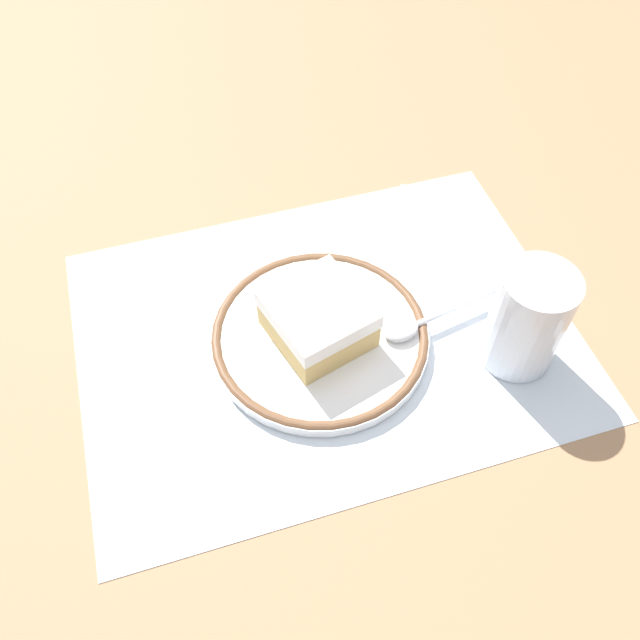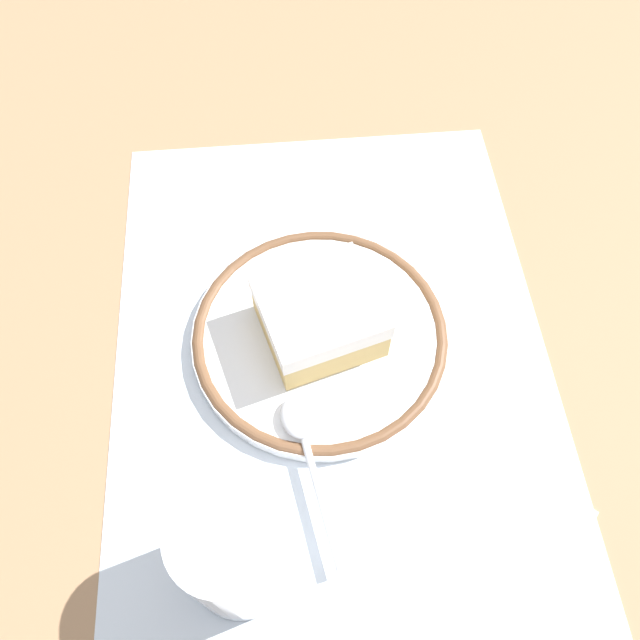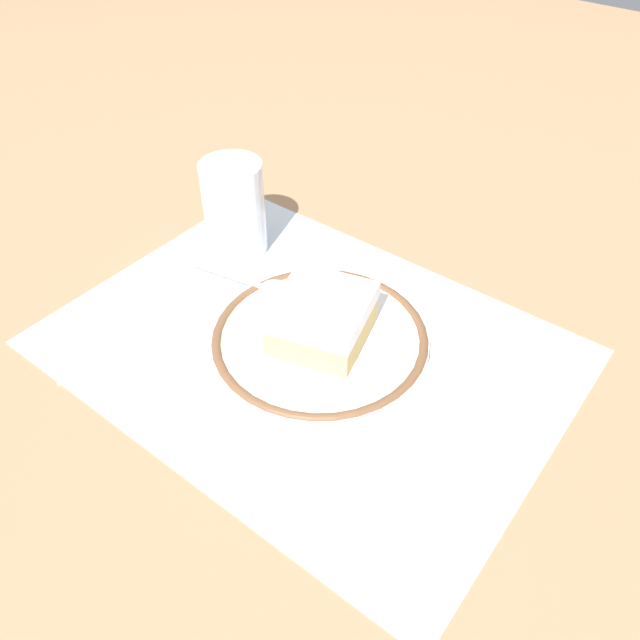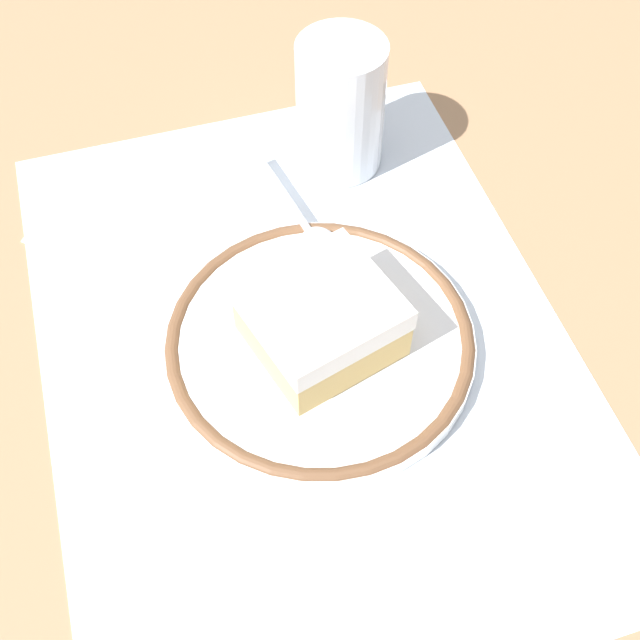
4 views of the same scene
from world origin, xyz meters
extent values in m
plane|color=#9E7551|center=(0.00, 0.00, 0.00)|extent=(2.40, 2.40, 0.00)
cube|color=silver|center=(0.00, 0.00, 0.00)|extent=(0.46, 0.34, 0.00)
cylinder|color=white|center=(0.01, 0.01, 0.01)|extent=(0.20, 0.20, 0.01)
torus|color=brown|center=(0.01, 0.01, 0.01)|extent=(0.20, 0.20, 0.01)
cube|color=#DBB76B|center=(0.01, 0.01, 0.03)|extent=(0.10, 0.10, 0.03)
cube|color=white|center=(0.01, 0.01, 0.05)|extent=(0.10, 0.10, 0.02)
ellipsoid|color=silver|center=(-0.06, 0.03, 0.02)|extent=(0.04, 0.03, 0.01)
cylinder|color=silver|center=(-0.12, 0.02, 0.02)|extent=(0.09, 0.02, 0.01)
cylinder|color=silver|center=(-0.16, 0.07, 0.05)|extent=(0.07, 0.07, 0.10)
cylinder|color=#B7722D|center=(-0.16, 0.07, 0.03)|extent=(0.06, 0.06, 0.06)
cube|color=white|center=(-0.15, -0.10, 0.00)|extent=(0.15, 0.15, 0.00)
camera|label=1|loc=(0.11, 0.35, 0.50)|focal=37.08mm
camera|label=2|loc=(-0.23, 0.03, 0.45)|focal=36.11mm
camera|label=3|loc=(0.27, -0.32, 0.42)|focal=35.65mm
camera|label=4|loc=(0.29, -0.08, 0.44)|focal=45.14mm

